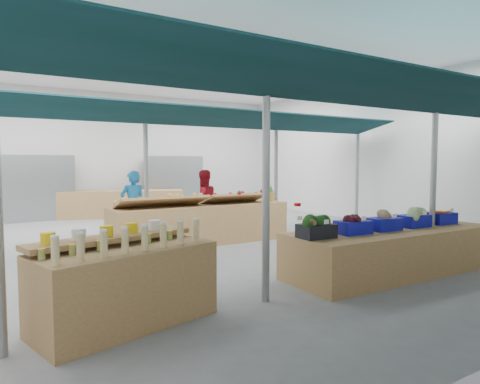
{
  "coord_description": "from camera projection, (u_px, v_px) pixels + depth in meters",
  "views": [
    {
      "loc": [
        -4.15,
        -8.45,
        1.81
      ],
      "look_at": [
        0.1,
        -1.6,
        1.24
      ],
      "focal_mm": 32.0,
      "sensor_mm": 36.0,
      "label": 1
    }
  ],
  "objects": [
    {
      "name": "pole_grid",
      "position": [
        273.0,
        162.0,
        8.26
      ],
      "size": [
        10.0,
        4.6,
        3.0
      ],
      "color": "gray",
      "rests_on": "floor"
    },
    {
      "name": "pole_ribbon",
      "position": [
        298.0,
        206.0,
        7.11
      ],
      "size": [
        0.12,
        0.12,
        0.28
      ],
      "color": "red",
      "rests_on": "pole_grid"
    },
    {
      "name": "crate_broccoli",
      "position": [
        316.0,
        227.0,
        6.12
      ],
      "size": [
        0.52,
        0.42,
        0.35
      ],
      "rotation": [
        0.0,
        0.0,
        -0.06
      ],
      "color": "black",
      "rests_on": "veg_counter"
    },
    {
      "name": "crate_stack",
      "position": [
        387.0,
        238.0,
        8.53
      ],
      "size": [
        0.56,
        0.47,
        0.57
      ],
      "primitive_type": "cube",
      "rotation": [
        0.0,
        0.0,
        0.32
      ],
      "color": "#0D1097",
      "rests_on": "floor"
    },
    {
      "name": "crate_beets",
      "position": [
        353.0,
        225.0,
        6.48
      ],
      "size": [
        0.52,
        0.42,
        0.29
      ],
      "rotation": [
        0.0,
        0.0,
        -0.06
      ],
      "color": "#0D1097",
      "rests_on": "veg_counter"
    },
    {
      "name": "vendor_right",
      "position": [
        203.0,
        202.0,
        10.73
      ],
      "size": [
        0.79,
        0.61,
        1.61
      ],
      "primitive_type": "imported",
      "rotation": [
        0.0,
        0.0,
        3.14
      ],
      "color": "maroon",
      "rests_on": "floor"
    },
    {
      "name": "crate_cabbage",
      "position": [
        413.0,
        217.0,
        7.18
      ],
      "size": [
        0.52,
        0.42,
        0.35
      ],
      "rotation": [
        0.0,
        0.0,
        -0.06
      ],
      "color": "#0D1097",
      "rests_on": "veg_counter"
    },
    {
      "name": "crate_celeriac",
      "position": [
        384.0,
        221.0,
        6.82
      ],
      "size": [
        0.52,
        0.42,
        0.31
      ],
      "rotation": [
        0.0,
        0.0,
        -0.06
      ],
      "color": "#0D1097",
      "rests_on": "veg_counter"
    },
    {
      "name": "floor",
      "position": [
        198.0,
        244.0,
        9.48
      ],
      "size": [
        13.0,
        13.0,
        0.0
      ],
      "primitive_type": "plane",
      "color": "slate",
      "rests_on": "ground"
    },
    {
      "name": "veg_counter",
      "position": [
        392.0,
        251.0,
        6.96
      ],
      "size": [
        3.74,
        1.34,
        0.72
      ],
      "primitive_type": "cube",
      "rotation": [
        0.0,
        0.0,
        -0.03
      ],
      "color": "#8E633E",
      "rests_on": "floor"
    },
    {
      "name": "back_shelving_left",
      "position": [
        39.0,
        188.0,
        13.18
      ],
      "size": [
        2.0,
        0.5,
        2.0
      ],
      "primitive_type": "cube",
      "color": "#B23F33",
      "rests_on": "floor"
    },
    {
      "name": "sparrow",
      "position": [
        313.0,
        223.0,
        5.92
      ],
      "size": [
        0.12,
        0.09,
        0.11
      ],
      "rotation": [
        0.0,
        0.0,
        -0.06
      ],
      "color": "brown",
      "rests_on": "crate_broccoli"
    },
    {
      "name": "far_counter",
      "position": [
        108.0,
        204.0,
        14.02
      ],
      "size": [
        4.91,
        2.49,
        0.87
      ],
      "primitive_type": "cube",
      "rotation": [
        0.0,
        0.0,
        -0.33
      ],
      "color": "#8E633E",
      "rests_on": "floor"
    },
    {
      "name": "apple_heap_red",
      "position": [
        235.0,
        196.0,
        9.81
      ],
      "size": [
        1.5,
        0.71,
        0.27
      ],
      "rotation": [
        0.0,
        0.0,
        -0.0
      ],
      "color": "#997247",
      "rests_on": "fruit_counter"
    },
    {
      "name": "hall",
      "position": [
        172.0,
        128.0,
        10.51
      ],
      "size": [
        13.0,
        13.0,
        13.0
      ],
      "color": "silver",
      "rests_on": "ground"
    },
    {
      "name": "fruit_counter",
      "position": [
        202.0,
        224.0,
        9.51
      ],
      "size": [
        4.03,
        0.97,
        0.86
      ],
      "primitive_type": "cube",
      "rotation": [
        0.0,
        0.0,
        -0.0
      ],
      "color": "#8E633E",
      "rests_on": "floor"
    },
    {
      "name": "apple_heap_yellow",
      "position": [
        162.0,
        200.0,
        8.88
      ],
      "size": [
        1.9,
        0.71,
        0.27
      ],
      "rotation": [
        0.0,
        0.0,
        -0.0
      ],
      "color": "#997247",
      "rests_on": "fruit_counter"
    },
    {
      "name": "vendor_left",
      "position": [
        133.0,
        206.0,
        9.78
      ],
      "size": [
        0.59,
        0.39,
        1.61
      ],
      "primitive_type": "imported",
      "rotation": [
        0.0,
        0.0,
        3.14
      ],
      "color": "#1A6DAC",
      "rests_on": "floor"
    },
    {
      "name": "back_shelving_right",
      "position": [
        174.0,
        184.0,
        15.54
      ],
      "size": [
        2.0,
        0.5,
        2.0
      ],
      "primitive_type": "cube",
      "color": "#B23F33",
      "rests_on": "floor"
    },
    {
      "name": "bottle_shelf",
      "position": [
        124.0,
        283.0,
        4.76
      ],
      "size": [
        2.1,
        1.55,
        1.14
      ],
      "rotation": [
        0.0,
        0.0,
        0.24
      ],
      "color": "#8E633E",
      "rests_on": "floor"
    },
    {
      "name": "pineapple",
      "position": [
        271.0,
        194.0,
        10.34
      ],
      "size": [
        0.14,
        0.14,
        0.39
      ],
      "rotation": [
        0.0,
        0.0,
        -0.0
      ],
      "color": "#8C6019",
      "rests_on": "fruit_counter"
    },
    {
      "name": "crate_carrots",
      "position": [
        440.0,
        217.0,
        7.55
      ],
      "size": [
        0.52,
        0.42,
        0.29
      ],
      "rotation": [
        0.0,
        0.0,
        -0.06
      ],
      "color": "#0D1097",
      "rests_on": "veg_counter"
    },
    {
      "name": "awnings",
      "position": [
        273.0,
        111.0,
        8.19
      ],
      "size": [
        9.5,
        7.08,
        0.3
      ],
      "color": "#0A2A2A",
      "rests_on": "pole_grid"
    }
  ]
}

